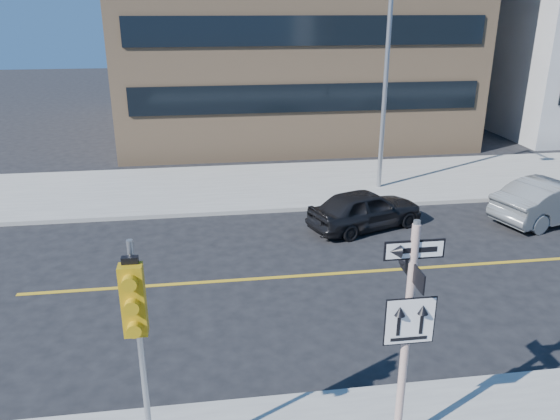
{
  "coord_description": "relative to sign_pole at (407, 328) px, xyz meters",
  "views": [
    {
      "loc": [
        -2.95,
        -9.36,
        7.08
      ],
      "look_at": [
        -1.05,
        4.0,
        2.0
      ],
      "focal_mm": 35.0,
      "sensor_mm": 36.0,
      "label": 1
    }
  ],
  "objects": [
    {
      "name": "ground",
      "position": [
        0.0,
        2.51,
        -2.44
      ],
      "size": [
        120.0,
        120.0,
        0.0
      ],
      "primitive_type": "plane",
      "color": "black",
      "rests_on": "ground"
    },
    {
      "name": "sign_pole",
      "position": [
        0.0,
        0.0,
        0.0
      ],
      "size": [
        0.92,
        0.92,
        4.06
      ],
      "color": "white",
      "rests_on": "near_sidewalk"
    },
    {
      "name": "traffic_signal",
      "position": [
        -4.0,
        -0.15,
        0.59
      ],
      "size": [
        0.32,
        0.45,
        4.0
      ],
      "color": "gray",
      "rests_on": "near_sidewalk"
    },
    {
      "name": "parked_car_a",
      "position": [
        2.28,
        9.67,
        -1.76
      ],
      "size": [
        2.86,
        4.29,
        1.36
      ],
      "primitive_type": "imported",
      "rotation": [
        0.0,
        0.0,
        1.92
      ],
      "color": "black",
      "rests_on": "ground"
    },
    {
      "name": "parked_car_b",
      "position": [
        8.91,
        9.4,
        -1.69
      ],
      "size": [
        2.88,
        4.82,
        1.5
      ],
      "primitive_type": "imported",
      "rotation": [
        0.0,
        0.0,
        1.87
      ],
      "color": "slate",
      "rests_on": "ground"
    },
    {
      "name": "streetlight_a",
      "position": [
        4.0,
        13.27,
        2.32
      ],
      "size": [
        0.55,
        2.25,
        8.0
      ],
      "color": "gray",
      "rests_on": "far_sidewalk"
    }
  ]
}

